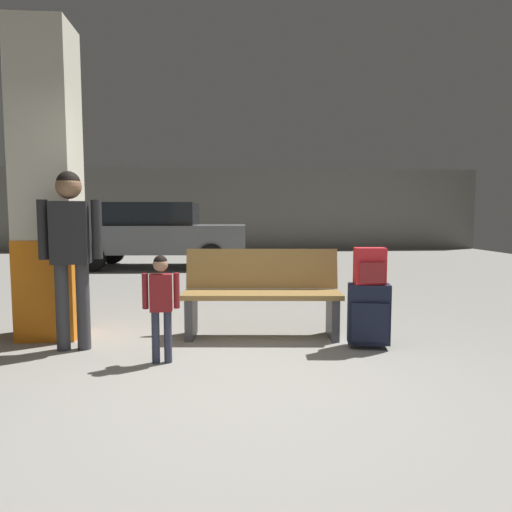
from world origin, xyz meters
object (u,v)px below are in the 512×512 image
object	(u,v)px
bench	(262,293)
backpack_bright	(370,266)
suitcase	(369,314)
structural_pillar	(48,185)
child	(161,297)
parked_car_far	(156,233)
adult	(70,241)

from	to	relation	value
bench	backpack_bright	world-z (taller)	backpack_bright
suitcase	structural_pillar	bearing A→B (deg)	167.15
child	parked_car_far	size ratio (longest dim) A/B	0.22
structural_pillar	adult	bearing A→B (deg)	-55.77
adult	parked_car_far	size ratio (longest dim) A/B	0.39
suitcase	backpack_bright	distance (m)	0.45
parked_car_far	suitcase	bearing A→B (deg)	-67.75
structural_pillar	parked_car_far	bearing A→B (deg)	87.45
suitcase	adult	size ratio (longest dim) A/B	0.37
backpack_bright	suitcase	bearing A→B (deg)	138.85
structural_pillar	parked_car_far	xyz separation A→B (m)	(0.28, 6.20, -0.74)
structural_pillar	bench	size ratio (longest dim) A/B	1.90
structural_pillar	backpack_bright	xyz separation A→B (m)	(3.10, -0.71, -0.77)
child	parked_car_far	world-z (taller)	parked_car_far
suitcase	backpack_bright	size ratio (longest dim) A/B	1.78
structural_pillar	suitcase	size ratio (longest dim) A/B	5.15
suitcase	adult	xyz separation A→B (m)	(-2.74, 0.18, 0.69)
bench	structural_pillar	bearing A→B (deg)	175.42
bench	backpack_bright	xyz separation A→B (m)	(0.95, -0.54, 0.33)
suitcase	parked_car_far	xyz separation A→B (m)	(-2.82, 6.90, 0.48)
suitcase	child	world-z (taller)	child
child	parked_car_far	distance (m)	7.25
backpack_bright	child	xyz separation A→B (m)	(-1.88, -0.28, -0.21)
bench	suitcase	xyz separation A→B (m)	(0.95, -0.54, -0.12)
suitcase	parked_car_far	world-z (taller)	parked_car_far
suitcase	child	distance (m)	1.92
parked_car_far	adult	bearing A→B (deg)	-89.29
child	suitcase	bearing A→B (deg)	8.47
child	parked_car_far	xyz separation A→B (m)	(-0.94, 7.18, 0.24)
bench	parked_car_far	xyz separation A→B (m)	(-1.87, 6.37, 0.36)
bench	child	distance (m)	1.24
structural_pillar	child	distance (m)	1.85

